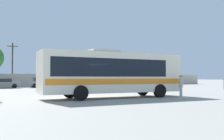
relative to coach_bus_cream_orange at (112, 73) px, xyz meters
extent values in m
plane|color=gray|center=(-1.22, 10.00, -1.94)|extent=(300.00, 300.00, 0.00)
cube|color=#B2AD9E|center=(-1.22, 26.86, -0.86)|extent=(80.00, 0.30, 2.16)
cube|color=silver|center=(0.12, -0.01, -0.02)|extent=(11.26, 3.21, 2.96)
cube|color=black|center=(-0.43, 0.03, 0.33)|extent=(9.26, 3.12, 1.30)
cube|color=orange|center=(0.12, -0.01, -0.67)|extent=(11.04, 3.22, 0.41)
cube|color=#19212D|center=(5.69, -0.34, 0.51)|extent=(0.18, 2.29, 1.54)
cube|color=orange|center=(5.70, -0.34, -1.14)|extent=(0.21, 2.50, 0.71)
cube|color=#B2B2B2|center=(-0.71, 0.04, 1.58)|extent=(2.28, 1.53, 0.24)
cylinder|color=black|center=(3.64, 1.01, -1.42)|extent=(1.06, 0.36, 1.04)
cylinder|color=black|center=(3.49, -1.43, -1.42)|extent=(1.06, 0.36, 1.04)
cylinder|color=black|center=(-2.86, 1.40, -1.42)|extent=(1.06, 0.36, 1.04)
cylinder|color=black|center=(-3.00, -1.05, -1.42)|extent=(1.06, 0.36, 1.04)
cylinder|color=silver|center=(5.11, -2.04, -1.53)|extent=(0.15, 0.15, 0.82)
cylinder|color=silver|center=(5.06, -2.18, -1.53)|extent=(0.15, 0.15, 0.82)
cylinder|color=#B7B2A8|center=(5.09, -2.11, -0.80)|extent=(0.43, 0.43, 0.65)
sphere|color=beige|center=(5.09, -2.11, -0.37)|extent=(0.22, 0.22, 0.22)
cylinder|color=#262628|center=(5.09, -2.11, -0.27)|extent=(0.23, 0.23, 0.07)
cube|color=slate|center=(-4.81, 23.15, -1.32)|extent=(4.55, 2.13, 0.60)
cube|color=black|center=(-5.03, 23.17, -0.78)|extent=(2.55, 1.84, 0.49)
cylinder|color=black|center=(-3.37, 23.93, -1.62)|extent=(0.65, 0.27, 0.64)
cylinder|color=black|center=(-3.51, 22.17, -1.62)|extent=(0.65, 0.27, 0.64)
cube|color=slate|center=(0.78, 23.30, -1.29)|extent=(4.19, 2.12, 0.67)
cube|color=black|center=(0.58, 23.31, -0.68)|extent=(2.36, 1.83, 0.54)
cylinder|color=black|center=(2.10, 24.07, -1.62)|extent=(0.66, 0.27, 0.64)
cylinder|color=black|center=(1.96, 22.32, -1.62)|extent=(0.66, 0.27, 0.64)
cylinder|color=black|center=(-0.40, 24.27, -1.62)|extent=(0.66, 0.27, 0.64)
cylinder|color=black|center=(-0.54, 22.52, -1.62)|extent=(0.66, 0.27, 0.64)
cylinder|color=#4C3823|center=(-2.61, 30.28, 1.84)|extent=(0.24, 0.24, 7.56)
cube|color=#473321|center=(-2.61, 30.28, 5.02)|extent=(1.79, 0.47, 0.12)
camera|label=1|loc=(-9.80, -17.28, -0.38)|focal=41.73mm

